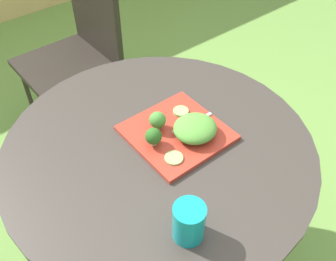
# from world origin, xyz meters

# --- Properties ---
(ground_plane) EXTENTS (12.00, 12.00, 0.00)m
(ground_plane) POSITION_xyz_m (0.00, 0.00, 0.00)
(ground_plane) COLOR #669342
(patio_table) EXTENTS (0.97, 0.97, 0.71)m
(patio_table) POSITION_xyz_m (0.00, 0.00, 0.48)
(patio_table) COLOR #38332D
(patio_table) RESTS_ON ground_plane
(patio_chair) EXTENTS (0.45, 0.45, 0.90)m
(patio_chair) POSITION_xyz_m (0.22, 0.94, 0.53)
(patio_chair) COLOR black
(patio_chair) RESTS_ON ground_plane
(salad_plate) EXTENTS (0.28, 0.28, 0.01)m
(salad_plate) POSITION_xyz_m (0.07, -0.00, 0.72)
(salad_plate) COLOR #AD3323
(salad_plate) RESTS_ON patio_table
(drinking_glass) EXTENTS (0.08, 0.08, 0.11)m
(drinking_glass) POSITION_xyz_m (-0.13, -0.29, 0.76)
(drinking_glass) COLOR #0F8C93
(drinking_glass) RESTS_ON patio_table
(fork) EXTENTS (0.15, 0.02, 0.00)m
(fork) POSITION_xyz_m (0.12, -0.01, 0.73)
(fork) COLOR silver
(fork) RESTS_ON salad_plate
(lettuce_mound) EXTENTS (0.14, 0.13, 0.05)m
(lettuce_mound) POSITION_xyz_m (0.11, -0.05, 0.75)
(lettuce_mound) COLOR #519338
(lettuce_mound) RESTS_ON salad_plate
(broccoli_floret_0) EXTENTS (0.05, 0.05, 0.06)m
(broccoli_floret_0) POSITION_xyz_m (0.03, 0.05, 0.76)
(broccoli_floret_0) COLOR #99B770
(broccoli_floret_0) RESTS_ON salad_plate
(broccoli_floret_1) EXTENTS (0.05, 0.05, 0.06)m
(broccoli_floret_1) POSITION_xyz_m (-0.02, -0.00, 0.76)
(broccoli_floret_1) COLOR #99B770
(broccoli_floret_1) RESTS_ON salad_plate
(cucumber_slice_0) EXTENTS (0.05, 0.05, 0.01)m
(cucumber_slice_0) POSITION_xyz_m (0.14, 0.06, 0.73)
(cucumber_slice_0) COLOR #8EB766
(cucumber_slice_0) RESTS_ON salad_plate
(cucumber_slice_1) EXTENTS (0.05, 0.05, 0.01)m
(cucumber_slice_1) POSITION_xyz_m (-0.01, -0.08, 0.73)
(cucumber_slice_1) COLOR #8EB766
(cucumber_slice_1) RESTS_ON salad_plate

